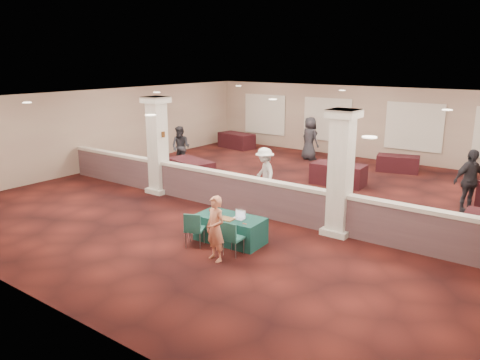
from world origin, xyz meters
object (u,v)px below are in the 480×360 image
Objects in this scene: attendee_c at (469,181)px; attendee_d at (310,139)px; far_table_front_left at (191,170)px; conf_chair_main at (232,236)px; conf_chair_side at (194,227)px; near_table at (230,229)px; far_table_back_center at (398,164)px; attendee_a at (181,147)px; woman at (215,229)px; far_table_front_center at (338,174)px; far_table_back_left at (237,141)px; attendee_b at (265,173)px.

attendee_d is at bearing 97.18° from attendee_c.
far_table_front_left is at bearing 94.39° from attendee_d.
conf_chair_main is 1.05m from conf_chair_side.
near_table is 0.89× the size of attendee_d.
far_table_back_center is 8.77m from attendee_a.
far_table_back_center is 3.99m from attendee_d.
woman is 0.80× the size of far_table_front_center.
far_table_back_left is (-6.82, 10.85, -0.14)m from conf_chair_side.
far_table_back_center is (1.08, 3.23, -0.05)m from far_table_front_center.
far_table_front_center is at bearing 104.36° from attendee_b.
far_table_back_center is 5.10m from attendee_c.
far_table_front_center is at bearing 107.54° from woman.
far_table_back_left is 8.84m from attendee_b.
far_table_front_left is at bearing 137.84° from near_table.
conf_chair_main is at bearing -174.10° from attendee_c.
attendee_a reaches higher than conf_chair_side.
attendee_a is at bearing -81.15° from far_table_back_left.
attendee_b is 0.88× the size of attendee_d.
attendee_d is (-1.69, 6.18, 0.12)m from attendee_b.
far_table_back_left reaches higher than far_table_back_center.
far_table_front_left is (-5.35, 4.52, -0.10)m from conf_chair_main.
woman reaches higher than far_table_back_left.
attendee_c is 0.99× the size of attendee_d.
near_table is 1.97× the size of conf_chair_side.
attendee_c is 8.17m from attendee_d.
far_table_front_center is at bearing -2.55° from attendee_a.
attendee_c is (4.69, 6.73, 0.43)m from conf_chair_side.
far_table_front_left is 1.04× the size of far_table_back_left.
attendee_b reaches higher than far_table_back_left.
attendee_a is (-6.07, 6.01, 0.35)m from conf_chair_side.
woman reaches higher than conf_chair_side.
conf_chair_side reaches higher than far_table_front_left.
conf_chair_side is at bearing -57.83° from far_table_back_left.
attendee_c is at bearing 30.17° from conf_chair_side.
attendee_d reaches higher than attendee_b.
woman is 7.18m from far_table_front_left.
conf_chair_main is at bearing -54.02° from attendee_a.
attendee_c is at bearing -19.68° from far_table_back_left.
woman is 0.80× the size of attendee_c.
conf_chair_main is 0.55× the size of woman.
attendee_d is (-3.03, 9.74, 0.62)m from near_table.
conf_chair_side is at bearing -97.54° from far_table_back_center.
attendee_b reaches higher than near_table.
conf_chair_side is 4.44m from attendee_b.
far_table_front_left is at bearing -133.95° from far_table_back_center.
attendee_d reaches higher than attendee_c.
attendee_b is (-1.75, 4.62, 0.09)m from woman.
attendee_c is at bearing 59.03° from attendee_b.
attendee_a is at bearing 138.12° from near_table.
far_table_front_left is 1.12× the size of attendee_a.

